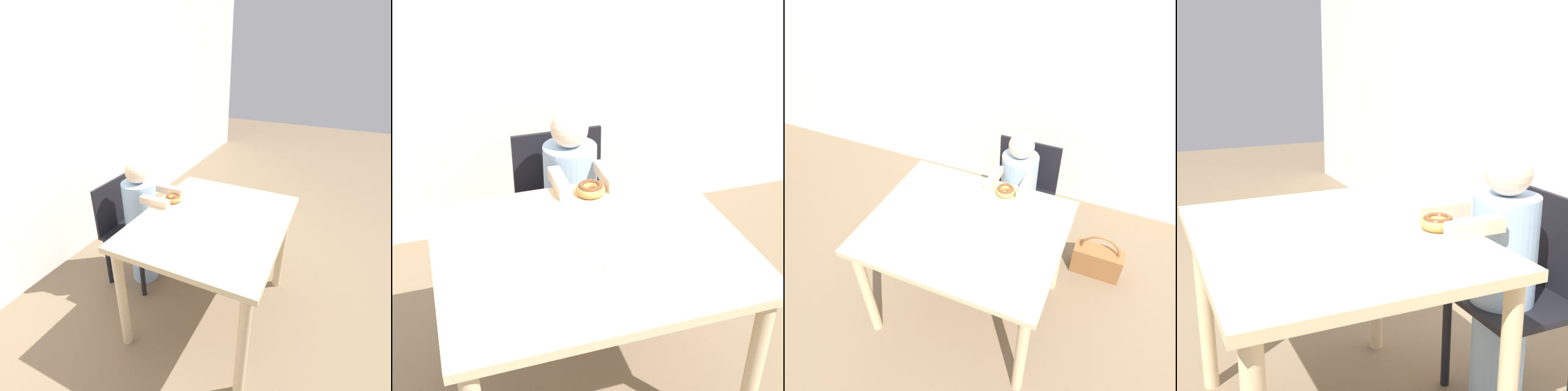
# 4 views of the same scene
# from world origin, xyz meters

# --- Properties ---
(dining_table) EXTENTS (1.06, 0.86, 0.76)m
(dining_table) POSITION_xyz_m (0.00, 0.00, 0.65)
(dining_table) COLOR beige
(dining_table) RESTS_ON ground_plane
(chair) EXTENTS (0.44, 0.38, 0.81)m
(chair) POSITION_xyz_m (0.10, 0.72, 0.44)
(chair) COLOR black
(chair) RESTS_ON ground_plane
(child_figure) EXTENTS (0.25, 0.42, 1.00)m
(child_figure) POSITION_xyz_m (0.10, 0.61, 0.51)
(child_figure) COLOR #99BCE0
(child_figure) RESTS_ON ground_plane
(donut) EXTENTS (0.12, 0.12, 0.05)m
(donut) POSITION_xyz_m (0.11, 0.33, 0.78)
(donut) COLOR tan
(donut) RESTS_ON dining_table
(napkin) EXTENTS (0.38, 0.38, 0.00)m
(napkin) POSITION_xyz_m (0.12, -0.01, 0.76)
(napkin) COLOR white
(napkin) RESTS_ON dining_table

